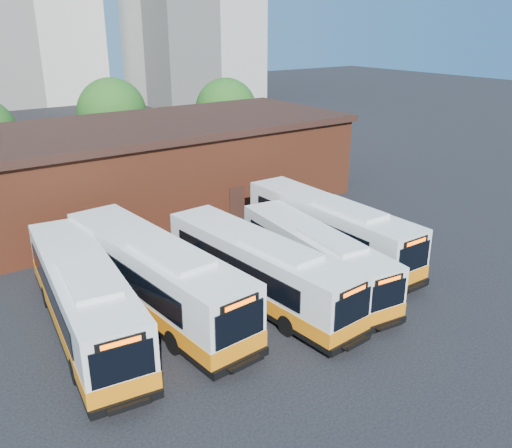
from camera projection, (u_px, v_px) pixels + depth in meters
ground at (343, 311)px, 26.53m from camera, size 220.00×220.00×0.00m
bus_farwest at (85, 300)px, 24.16m from camera, size 4.19×13.34×3.58m
bus_west at (155, 279)px, 25.99m from camera, size 3.95×13.93×3.75m
bus_midwest at (259, 271)px, 27.08m from camera, size 3.59×12.83×3.45m
bus_mideast at (314, 259)px, 28.72m from camera, size 3.63×11.87×3.19m
bus_east at (329, 231)px, 32.22m from camera, size 2.77×13.05×3.55m
transit_worker at (390, 304)px, 25.23m from camera, size 0.58×0.77×1.89m
depot_building at (159, 164)px, 40.63m from camera, size 28.60×12.60×6.40m
tree_mid at (112, 113)px, 51.75m from camera, size 6.56×6.56×8.36m
tree_east at (226, 109)px, 55.52m from camera, size 6.24×6.24×7.96m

